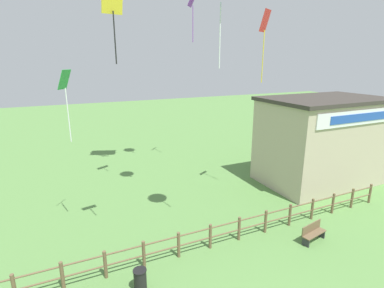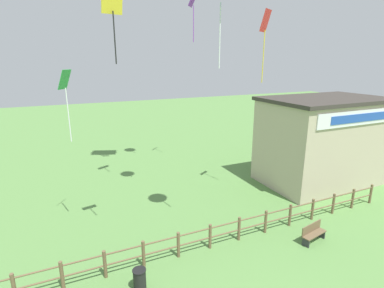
{
  "view_description": "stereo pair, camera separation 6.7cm",
  "coord_description": "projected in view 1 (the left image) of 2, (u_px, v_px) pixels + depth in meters",
  "views": [
    {
      "loc": [
        -5.79,
        -3.68,
        8.35
      ],
      "look_at": [
        0.0,
        8.9,
        4.48
      ],
      "focal_mm": 28.0,
      "sensor_mm": 36.0,
      "label": 1
    },
    {
      "loc": [
        -5.73,
        -3.7,
        8.35
      ],
      "look_at": [
        0.0,
        8.9,
        4.48
      ],
      "focal_mm": 28.0,
      "sensor_mm": 36.0,
      "label": 2
    }
  ],
  "objects": [
    {
      "name": "kite_green_diamond",
      "position": [
        66.0,
        92.0,
        13.56
      ],
      "size": [
        0.68,
        0.76,
        3.33
      ],
      "color": "green"
    },
    {
      "name": "kite_red_diamond",
      "position": [
        265.0,
        30.0,
        16.47
      ],
      "size": [
        0.9,
        0.73,
        3.91
      ],
      "color": "red"
    },
    {
      "name": "wooden_fence",
      "position": [
        210.0,
        235.0,
        13.65
      ],
      "size": [
        22.01,
        0.14,
        1.2
      ],
      "color": "brown",
      "rests_on": "ground_plane"
    },
    {
      "name": "park_bench_by_building",
      "position": [
        313.0,
        232.0,
        14.24
      ],
      "size": [
        1.48,
        0.67,
        0.88
      ],
      "color": "brown",
      "rests_on": "ground_plane"
    },
    {
      "name": "kite_purple_streamer",
      "position": [
        193.0,
        3.0,
        21.31
      ],
      "size": [
        1.04,
        1.09,
        3.6
      ],
      "color": "purple"
    },
    {
      "name": "trash_bin",
      "position": [
        140.0,
        280.0,
        11.15
      ],
      "size": [
        0.51,
        0.51,
        0.89
      ],
      "color": "black",
      "rests_on": "ground_plane"
    },
    {
      "name": "seaside_building",
      "position": [
        321.0,
        140.0,
        20.85
      ],
      "size": [
        8.37,
        5.31,
        5.96
      ],
      "color": "#B7A88E",
      "rests_on": "ground_plane"
    },
    {
      "name": "kite_yellow_diamond",
      "position": [
        113.0,
        6.0,
        10.92
      ],
      "size": [
        0.84,
        0.4,
        2.89
      ],
      "color": "yellow"
    }
  ]
}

